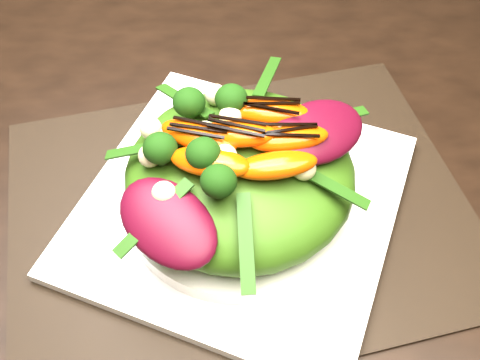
{
  "coord_description": "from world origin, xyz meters",
  "views": [
    {
      "loc": [
        -0.3,
        -0.35,
        1.19
      ],
      "look_at": [
        -0.3,
        -0.04,
        0.8
      ],
      "focal_mm": 42.0,
      "sensor_mm": 36.0,
      "label": 1
    }
  ],
  "objects_px": {
    "salad_bowl": "(240,195)",
    "orange_segment": "(222,119)",
    "lettuce_mound": "(240,173)",
    "plate_base": "(240,204)",
    "placemat": "(240,208)"
  },
  "relations": [
    {
      "from": "placemat",
      "to": "salad_bowl",
      "type": "relative_size",
      "value": 2.01
    },
    {
      "from": "salad_bowl",
      "to": "lettuce_mound",
      "type": "relative_size",
      "value": 1.05
    },
    {
      "from": "placemat",
      "to": "lettuce_mound",
      "type": "xyz_separation_m",
      "value": [
        0.0,
        0.0,
        0.05
      ]
    },
    {
      "from": "plate_base",
      "to": "lettuce_mound",
      "type": "distance_m",
      "value": 0.05
    },
    {
      "from": "placemat",
      "to": "plate_base",
      "type": "bearing_deg",
      "value": 0.0
    },
    {
      "from": "plate_base",
      "to": "salad_bowl",
      "type": "height_order",
      "value": "salad_bowl"
    },
    {
      "from": "salad_bowl",
      "to": "orange_segment",
      "type": "relative_size",
      "value": 3.21
    },
    {
      "from": "salad_bowl",
      "to": "plate_base",
      "type": "bearing_deg",
      "value": 0.0
    },
    {
      "from": "placemat",
      "to": "lettuce_mound",
      "type": "relative_size",
      "value": 2.11
    },
    {
      "from": "plate_base",
      "to": "orange_segment",
      "type": "relative_size",
      "value": 4.19
    },
    {
      "from": "salad_bowl",
      "to": "orange_segment",
      "type": "height_order",
      "value": "orange_segment"
    },
    {
      "from": "orange_segment",
      "to": "lettuce_mound",
      "type": "bearing_deg",
      "value": -58.23
    },
    {
      "from": "lettuce_mound",
      "to": "orange_segment",
      "type": "bearing_deg",
      "value": 121.77
    },
    {
      "from": "placemat",
      "to": "plate_base",
      "type": "height_order",
      "value": "plate_base"
    },
    {
      "from": "placemat",
      "to": "plate_base",
      "type": "xyz_separation_m",
      "value": [
        0.0,
        0.0,
        0.01
      ]
    }
  ]
}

